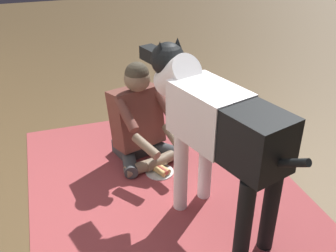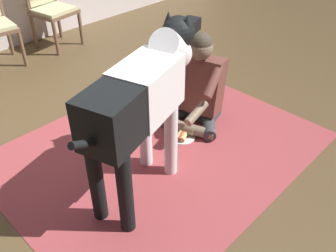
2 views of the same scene
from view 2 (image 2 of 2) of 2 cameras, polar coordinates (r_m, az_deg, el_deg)
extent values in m
plane|color=brown|center=(3.05, -6.56, -4.41)|extent=(15.42, 15.42, 0.00)
cube|color=#9A3D40|center=(3.09, -1.23, -3.52)|extent=(2.50, 1.99, 0.01)
cylinder|color=brown|center=(4.63, -21.71, 11.06)|extent=(0.04, 0.04, 0.42)
cylinder|color=brown|center=(5.00, -23.49, 12.41)|extent=(0.04, 0.04, 0.42)
cylinder|color=brown|center=(5.03, -13.43, 14.54)|extent=(0.04, 0.04, 0.42)
cylinder|color=brown|center=(4.79, -17.06, 12.84)|extent=(0.04, 0.04, 0.42)
cylinder|color=brown|center=(5.34, -16.63, 15.24)|extent=(0.04, 0.04, 0.42)
cylinder|color=brown|center=(5.10, -20.18, 13.63)|extent=(0.04, 0.04, 0.42)
cube|color=brown|center=(4.99, -17.30, 16.55)|extent=(0.53, 0.53, 0.04)
cube|color=#C0C08F|center=(4.98, -17.38, 16.95)|extent=(0.49, 0.49, 0.04)
cube|color=#363A3C|center=(3.47, 5.02, 2.45)|extent=(0.33, 0.39, 0.12)
cylinder|color=#363A3C|center=(3.29, 6.37, 0.47)|extent=(0.37, 0.35, 0.11)
cylinder|color=#7B6851|center=(3.20, 4.19, -0.66)|extent=(0.22, 0.37, 0.09)
cylinder|color=#363A3C|center=(3.39, 1.54, 1.88)|extent=(0.41, 0.17, 0.11)
cylinder|color=#7B6851|center=(3.26, 1.46, 0.17)|extent=(0.17, 0.37, 0.09)
cube|color=brown|center=(3.28, 5.01, 6.57)|extent=(0.40, 0.47, 0.52)
cylinder|color=brown|center=(3.03, 7.06, 6.90)|extent=(0.30, 0.16, 0.24)
cylinder|color=#7B6851|center=(2.99, 4.46, 2.03)|extent=(0.28, 0.11, 0.12)
cylinder|color=brown|center=(3.15, 1.10, 8.38)|extent=(0.30, 0.16, 0.24)
cylinder|color=#7B6851|center=(3.08, 0.21, 3.24)|extent=(0.27, 0.18, 0.12)
sphere|color=#7B6851|center=(3.08, 5.06, 12.04)|extent=(0.21, 0.21, 0.21)
sphere|color=#3D382A|center=(3.07, 5.10, 12.67)|extent=(0.19, 0.19, 0.19)
cylinder|color=white|center=(2.77, -3.57, -0.99)|extent=(0.10, 0.10, 0.61)
cylinder|color=white|center=(2.68, 0.46, -2.29)|extent=(0.10, 0.10, 0.61)
cylinder|color=black|center=(2.40, -11.07, -8.71)|extent=(0.10, 0.10, 0.61)
cylinder|color=black|center=(2.30, -6.65, -10.59)|extent=(0.10, 0.10, 0.61)
cube|color=white|center=(2.37, -3.29, 5.92)|extent=(0.55, 0.44, 0.35)
cube|color=black|center=(2.11, -8.35, 1.45)|extent=(0.48, 0.40, 0.33)
cylinder|color=white|center=(2.57, 0.45, 11.85)|extent=(0.40, 0.31, 0.34)
sphere|color=black|center=(2.62, 1.58, 14.36)|extent=(0.23, 0.23, 0.23)
cube|color=black|center=(2.80, 3.43, 15.31)|extent=(0.20, 0.15, 0.09)
cone|color=black|center=(2.61, 0.06, 16.34)|extent=(0.10, 0.10, 0.11)
cone|color=black|center=(2.55, 2.96, 15.83)|extent=(0.10, 0.10, 0.11)
cylinder|color=black|center=(1.99, -11.91, -2.63)|extent=(0.31, 0.13, 0.20)
cylinder|color=silver|center=(3.21, 2.23, -1.69)|extent=(0.23, 0.23, 0.01)
cylinder|color=tan|center=(3.19, 2.61, -1.34)|extent=(0.18, 0.12, 0.05)
cylinder|color=tan|center=(3.20, 1.87, -1.19)|extent=(0.18, 0.12, 0.05)
cylinder|color=#A94337|center=(3.19, 2.25, -1.16)|extent=(0.18, 0.11, 0.04)
camera|label=1|loc=(2.51, -63.44, 16.07)|focal=41.95mm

